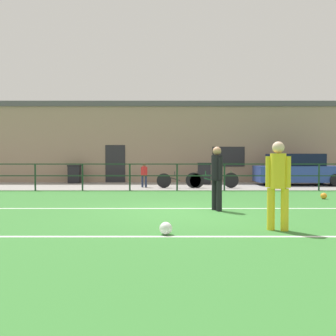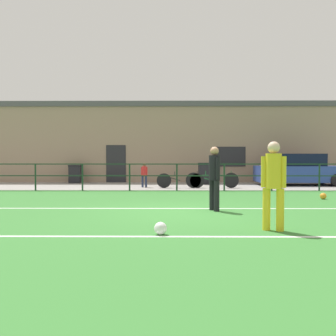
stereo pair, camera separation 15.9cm
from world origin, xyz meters
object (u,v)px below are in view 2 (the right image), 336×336
(trash_bin_1, at_px, (75,174))
(player_striker, at_px, (273,180))
(player_goalkeeper, at_px, (214,174))
(parked_car_red, at_px, (299,170))
(soccer_ball_spare, at_px, (160,228))
(trash_bin_0, at_px, (205,173))
(bicycle_parked_1, at_px, (180,180))
(soccer_ball_match, at_px, (323,196))
(spectator_child, at_px, (144,173))
(bicycle_parked_0, at_px, (212,180))

(trash_bin_1, bearing_deg, player_striker, -60.71)
(player_goalkeeper, distance_m, parked_car_red, 10.24)
(soccer_ball_spare, relative_size, trash_bin_0, 0.21)
(bicycle_parked_1, bearing_deg, soccer_ball_spare, -93.46)
(soccer_ball_match, relative_size, trash_bin_0, 0.19)
(bicycle_parked_1, bearing_deg, trash_bin_0, 61.01)
(bicycle_parked_1, distance_m, trash_bin_1, 6.49)
(bicycle_parked_1, height_order, trash_bin_0, trash_bin_0)
(player_striker, distance_m, soccer_ball_spare, 2.34)
(parked_car_red, xyz_separation_m, trash_bin_0, (-4.67, 0.60, -0.18))
(player_goalkeeper, height_order, soccer_ball_match, player_goalkeeper)
(player_striker, bearing_deg, bicycle_parked_1, -60.80)
(player_goalkeeper, distance_m, soccer_ball_spare, 3.41)
(spectator_child, xyz_separation_m, parked_car_red, (7.66, 1.43, 0.10))
(player_striker, relative_size, bicycle_parked_1, 0.78)
(trash_bin_0, bearing_deg, spectator_child, -145.80)
(spectator_child, relative_size, trash_bin_1, 1.15)
(player_goalkeeper, distance_m, bicycle_parked_0, 7.07)
(player_goalkeeper, xyz_separation_m, player_striker, (0.82, -2.62, 0.01))
(spectator_child, xyz_separation_m, bicycle_parked_0, (3.12, -0.34, -0.28))
(soccer_ball_match, xyz_separation_m, trash_bin_0, (-3.37, 6.69, 0.48))
(player_goalkeeper, relative_size, spectator_child, 1.49)
(trash_bin_1, bearing_deg, player_goalkeeper, -58.02)
(trash_bin_0, bearing_deg, player_striker, -88.94)
(player_striker, height_order, trash_bin_1, player_striker)
(player_striker, distance_m, trash_bin_1, 14.70)
(bicycle_parked_1, xyz_separation_m, trash_bin_1, (-5.65, 3.19, 0.15))
(player_goalkeeper, bearing_deg, spectator_child, 176.40)
(trash_bin_0, bearing_deg, parked_car_red, -7.36)
(player_goalkeeper, distance_m, soccer_ball_match, 4.87)
(spectator_child, xyz_separation_m, bicycle_parked_1, (1.68, -0.34, -0.30))
(player_striker, relative_size, parked_car_red, 0.40)
(bicycle_parked_0, height_order, trash_bin_1, trash_bin_1)
(bicycle_parked_1, relative_size, trash_bin_0, 1.95)
(soccer_ball_match, relative_size, spectator_child, 0.19)
(bicycle_parked_0, distance_m, trash_bin_0, 2.39)
(player_striker, bearing_deg, player_goalkeeper, -52.51)
(soccer_ball_match, relative_size, soccer_ball_spare, 0.91)
(soccer_ball_spare, height_order, trash_bin_0, trash_bin_0)
(player_striker, height_order, soccer_ball_spare, player_striker)
(spectator_child, xyz_separation_m, trash_bin_1, (-3.97, 2.85, -0.15))
(soccer_ball_spare, distance_m, parked_car_red, 13.54)
(player_striker, xyz_separation_m, spectator_child, (-3.21, 9.96, -0.31))
(soccer_ball_spare, height_order, trash_bin_1, trash_bin_1)
(parked_car_red, bearing_deg, trash_bin_1, 173.04)
(player_striker, relative_size, trash_bin_1, 1.73)
(parked_car_red, xyz_separation_m, bicycle_parked_0, (-4.54, -1.77, -0.38))
(parked_car_red, bearing_deg, soccer_ball_spare, -119.18)
(soccer_ball_match, height_order, parked_car_red, parked_car_red)
(player_goalkeeper, height_order, parked_car_red, player_goalkeeper)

